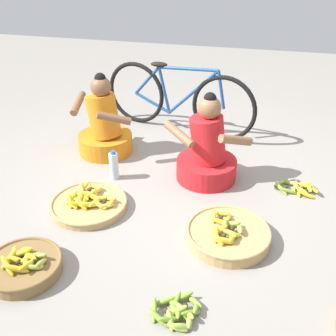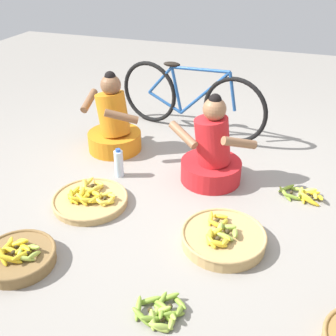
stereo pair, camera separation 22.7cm
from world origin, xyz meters
name	(u,v)px [view 1 (the left image)]	position (x,y,z in m)	size (l,w,h in m)	color
ground_plane	(174,193)	(0.00, 0.00, 0.00)	(10.00, 10.00, 0.00)	gray
vendor_woman_front	(207,153)	(0.22, 0.30, 0.25)	(0.75, 0.52, 0.78)	red
vendor_woman_behind	(104,128)	(-0.82, 0.55, 0.25)	(0.66, 0.56, 0.79)	orange
bicycle_leaning	(178,99)	(-0.25, 1.20, 0.36)	(1.67, 0.42, 0.73)	black
banana_basket_mid_left	(228,234)	(0.50, -0.50, 0.06)	(0.59, 0.59, 0.16)	tan
banana_basket_near_bicycle	(24,266)	(-0.71, -1.11, 0.06)	(0.48, 0.48, 0.17)	brown
banana_basket_back_left	(89,203)	(-0.59, -0.37, 0.04)	(0.60, 0.60, 0.14)	tan
loose_bananas_front_left	(177,312)	(0.30, -1.21, 0.03)	(0.31, 0.29, 0.09)	#9EB747
loose_bananas_near_vendor	(298,188)	(1.00, 0.27, 0.03)	(0.37, 0.23, 0.09)	yellow
water_bottle	(114,166)	(-0.56, 0.10, 0.12)	(0.08, 0.08, 0.27)	silver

